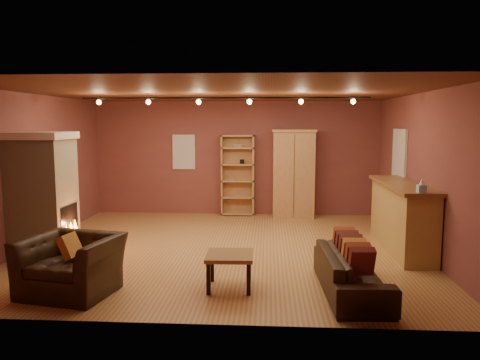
# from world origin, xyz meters

# --- Properties ---
(floor) EXTENTS (7.00, 7.00, 0.00)m
(floor) POSITION_xyz_m (0.00, 0.00, 0.00)
(floor) COLOR olive
(floor) RESTS_ON ground
(ceiling) EXTENTS (7.00, 7.00, 0.00)m
(ceiling) POSITION_xyz_m (0.00, 0.00, 2.80)
(ceiling) COLOR brown
(ceiling) RESTS_ON back_wall
(back_wall) EXTENTS (7.00, 0.02, 2.80)m
(back_wall) POSITION_xyz_m (0.00, 3.25, 1.40)
(back_wall) COLOR brown
(back_wall) RESTS_ON floor
(left_wall) EXTENTS (0.02, 6.50, 2.80)m
(left_wall) POSITION_xyz_m (-3.50, 0.00, 1.40)
(left_wall) COLOR brown
(left_wall) RESTS_ON floor
(right_wall) EXTENTS (0.02, 6.50, 2.80)m
(right_wall) POSITION_xyz_m (3.50, 0.00, 1.40)
(right_wall) COLOR brown
(right_wall) RESTS_ON floor
(fireplace) EXTENTS (1.01, 0.98, 2.12)m
(fireplace) POSITION_xyz_m (-3.04, -0.60, 1.06)
(fireplace) COLOR tan
(fireplace) RESTS_ON floor
(back_window) EXTENTS (0.56, 0.04, 0.86)m
(back_window) POSITION_xyz_m (-1.30, 3.23, 1.55)
(back_window) COLOR silver
(back_window) RESTS_ON back_wall
(bookcase) EXTENTS (0.81, 0.32, 1.98)m
(bookcase) POSITION_xyz_m (0.05, 3.14, 1.01)
(bookcase) COLOR tan
(bookcase) RESTS_ON floor
(armoire) EXTENTS (1.04, 0.60, 2.12)m
(armoire) POSITION_xyz_m (1.41, 2.98, 1.06)
(armoire) COLOR tan
(armoire) RESTS_ON floor
(bar_counter) EXTENTS (0.67, 2.53, 1.21)m
(bar_counter) POSITION_xyz_m (3.20, 0.09, 0.61)
(bar_counter) COLOR tan
(bar_counter) RESTS_ON floor
(tissue_box) EXTENTS (0.12, 0.12, 0.21)m
(tissue_box) POSITION_xyz_m (3.15, -1.05, 1.30)
(tissue_box) COLOR #88BFDA
(tissue_box) RESTS_ON bar_counter
(right_window) EXTENTS (0.05, 0.90, 1.00)m
(right_window) POSITION_xyz_m (3.47, 1.40, 1.65)
(right_window) COLOR silver
(right_window) RESTS_ON right_wall
(loveseat) EXTENTS (0.63, 1.93, 0.78)m
(loveseat) POSITION_xyz_m (1.93, -2.13, 0.39)
(loveseat) COLOR black
(loveseat) RESTS_ON floor
(armchair) EXTENTS (1.31, 0.98, 1.03)m
(armchair) POSITION_xyz_m (-1.82, -2.37, 0.52)
(armchair) COLOR black
(armchair) RESTS_ON floor
(coffee_table) EXTENTS (0.66, 0.66, 0.48)m
(coffee_table) POSITION_xyz_m (0.29, -2.05, 0.41)
(coffee_table) COLOR brown
(coffee_table) RESTS_ON floor
(track_rail) EXTENTS (5.20, 0.09, 0.13)m
(track_rail) POSITION_xyz_m (0.00, 0.20, 2.69)
(track_rail) COLOR black
(track_rail) RESTS_ON ceiling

